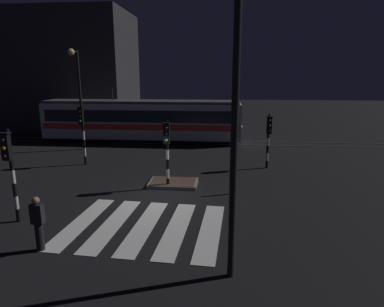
{
  "coord_description": "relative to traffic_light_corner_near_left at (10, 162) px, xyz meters",
  "views": [
    {
      "loc": [
        2.69,
        -13.27,
        5.16
      ],
      "look_at": [
        1.18,
        2.6,
        1.4
      ],
      "focal_mm": 31.09,
      "sensor_mm": 36.0,
      "label": 1
    }
  ],
  "objects": [
    {
      "name": "traffic_light_median_centre",
      "position": [
        4.78,
        4.2,
        -0.13
      ],
      "size": [
        0.36,
        0.42,
        3.19
      ],
      "color": "black",
      "rests_on": "ground"
    },
    {
      "name": "ground_plane",
      "position": [
        4.63,
        2.85,
        -2.23
      ],
      "size": [
        120.0,
        120.0,
        0.0
      ],
      "primitive_type": "plane",
      "color": "black"
    },
    {
      "name": "traffic_light_corner_far_left",
      "position": [
        -0.79,
        7.87,
        0.08
      ],
      "size": [
        0.36,
        0.42,
        3.5
      ],
      "color": "black",
      "rests_on": "ground"
    },
    {
      "name": "rail_near",
      "position": [
        4.63,
        14.41,
        -2.22
      ],
      "size": [
        80.0,
        0.12,
        0.03
      ],
      "primitive_type": "cube",
      "color": "#59595E",
      "rests_on": "ground"
    },
    {
      "name": "traffic_light_corner_near_left",
      "position": [
        0.0,
        0.0,
        0.0
      ],
      "size": [
        0.36,
        0.42,
        3.38
      ],
      "color": "black",
      "rests_on": "ground"
    },
    {
      "name": "crosswalk_zebra",
      "position": [
        4.63,
        0.11,
        -2.22
      ],
      "size": [
        5.58,
        4.66,
        0.02
      ],
      "color": "silver",
      "rests_on": "ground"
    },
    {
      "name": "traffic_light_corner_far_right",
      "position": [
        9.83,
        8.08,
        -0.22
      ],
      "size": [
        0.36,
        0.42,
        3.06
      ],
      "color": "black",
      "rests_on": "ground"
    },
    {
      "name": "building_backdrop",
      "position": [
        -8.29,
        22.05,
        3.29
      ],
      "size": [
        12.73,
        8.0,
        11.05
      ],
      "primitive_type": "cube",
      "color": "#2D2D33",
      "rests_on": "ground"
    },
    {
      "name": "bollard_island_edge",
      "position": [
        7.73,
        3.67,
        -1.67
      ],
      "size": [
        0.12,
        0.12,
        1.11
      ],
      "color": "black",
      "rests_on": "ground"
    },
    {
      "name": "pedestrian_waiting_at_kerb",
      "position": [
        1.9,
        -1.78,
        -1.36
      ],
      "size": [
        0.36,
        0.24,
        1.71
      ],
      "color": "black",
      "rests_on": "ground"
    },
    {
      "name": "rail_far",
      "position": [
        4.63,
        15.84,
        -2.22
      ],
      "size": [
        80.0,
        0.12,
        0.03
      ],
      "primitive_type": "cube",
      "color": "#59595E",
      "rests_on": "ground"
    },
    {
      "name": "traffic_island",
      "position": [
        4.96,
        4.72,
        -2.14
      ],
      "size": [
        2.32,
        1.54,
        0.18
      ],
      "color": "slate",
      "rests_on": "ground"
    },
    {
      "name": "street_lamp_near_kerb",
      "position": [
        7.58,
        -2.8,
        2.6
      ],
      "size": [
        0.44,
        1.21,
        7.7
      ],
      "color": "black",
      "rests_on": "ground"
    },
    {
      "name": "tram",
      "position": [
        0.93,
        15.12,
        -0.49
      ],
      "size": [
        15.56,
        2.58,
        4.15
      ],
      "color": "silver",
      "rests_on": "ground"
    },
    {
      "name": "street_lamp_trackside_left",
      "position": [
        -2.56,
        11.67,
        2.13
      ],
      "size": [
        0.44,
        1.21,
        6.84
      ],
      "color": "black",
      "rests_on": "ground"
    }
  ]
}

